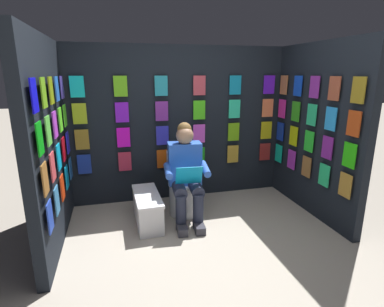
{
  "coord_description": "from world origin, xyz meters",
  "views": [
    {
      "loc": [
        0.89,
        2.36,
        1.76
      ],
      "look_at": [
        0.03,
        -0.94,
        0.85
      ],
      "focal_mm": 28.37,
      "sensor_mm": 36.0,
      "label": 1
    }
  ],
  "objects": [
    {
      "name": "person_reading",
      "position": [
        0.09,
        -1.0,
        0.6
      ],
      "size": [
        0.55,
        0.71,
        1.19
      ],
      "rotation": [
        0.0,
        0.0,
        -0.08
      ],
      "color": "blue",
      "rests_on": "ground"
    },
    {
      "name": "toilet",
      "position": [
        0.08,
        -1.22,
        0.33
      ],
      "size": [
        0.42,
        0.57,
        0.77
      ],
      "rotation": [
        0.0,
        0.0,
        -0.08
      ],
      "color": "white",
      "rests_on": "ground"
    },
    {
      "name": "display_wall_left",
      "position": [
        -1.54,
        -0.86,
        1.06
      ],
      "size": [
        0.14,
        1.72,
        2.12
      ],
      "color": "black",
      "rests_on": "ground"
    },
    {
      "name": "comic_longbox_near",
      "position": [
        0.57,
        -1.0,
        0.19
      ],
      "size": [
        0.31,
        0.77,
        0.37
      ],
      "rotation": [
        0.0,
        0.0,
        0.03
      ],
      "color": "silver",
      "rests_on": "ground"
    },
    {
      "name": "ground_plane",
      "position": [
        0.0,
        0.0,
        0.0
      ],
      "size": [
        30.0,
        30.0,
        0.0
      ],
      "primitive_type": "plane",
      "color": "#B2A899"
    },
    {
      "name": "display_wall_back",
      "position": [
        0.0,
        -1.77,
        1.06
      ],
      "size": [
        3.09,
        0.14,
        2.12
      ],
      "color": "black",
      "rests_on": "ground"
    },
    {
      "name": "display_wall_right",
      "position": [
        1.54,
        -0.86,
        1.06
      ],
      "size": [
        0.14,
        1.72,
        2.12
      ],
      "color": "black",
      "rests_on": "ground"
    }
  ]
}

